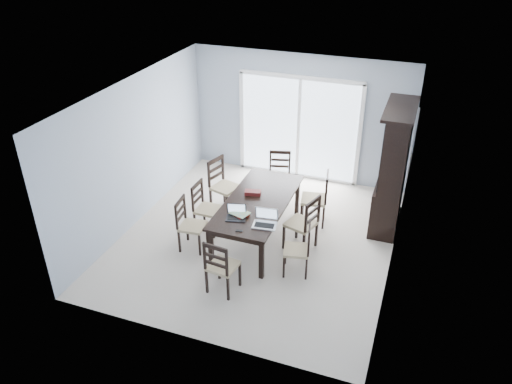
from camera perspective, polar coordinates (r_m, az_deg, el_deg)
floor at (r=8.71m, az=0.19°, el=-5.21°), size 5.00×5.00×0.00m
ceiling at (r=7.53m, az=0.23°, el=11.25°), size 5.00×5.00×0.00m
back_wall at (r=10.22m, az=4.99°, el=8.45°), size 4.50×0.02×2.60m
wall_left at (r=8.97m, az=-13.49°, el=4.59°), size 0.02×5.00×2.60m
wall_right at (r=7.67m, az=16.23°, el=-0.29°), size 0.02×5.00×2.60m
balcony at (r=11.65m, az=6.03°, el=3.91°), size 4.50×2.00×0.10m
railing at (r=12.31m, az=7.36°, el=8.32°), size 4.50×0.06×1.10m
dining_table at (r=8.34m, az=0.20°, el=-1.41°), size 1.00×2.20×0.75m
china_hutch at (r=8.89m, az=15.38°, el=2.46°), size 0.50×1.38×2.20m
sliding_door at (r=10.28m, az=4.91°, el=7.30°), size 2.52×0.05×2.18m
chair_left_near at (r=8.26m, az=-7.90°, el=-3.06°), size 0.44×0.43×1.05m
chair_left_mid at (r=8.67m, az=-6.06°, el=-1.17°), size 0.42×0.41×1.06m
chair_left_far at (r=9.25m, az=-4.03°, el=1.47°), size 0.56×0.55×1.17m
chair_right_near at (r=7.67m, az=5.30°, el=-5.93°), size 0.46×0.46×1.01m
chair_right_mid at (r=8.13m, az=5.77°, el=-3.03°), size 0.56×0.55×1.15m
chair_right_far at (r=8.87m, az=7.30°, el=-0.10°), size 0.52×0.51×1.16m
chair_end_near at (r=7.24m, az=-4.20°, el=-8.02°), size 0.44×0.45×1.06m
chair_end_far at (r=9.65m, az=2.71°, el=2.49°), size 0.51×0.52×1.10m
laptop_dark at (r=7.80m, az=-2.32°, el=-2.74°), size 0.35×0.29×0.21m
laptop_silver at (r=7.62m, az=0.99°, el=-3.51°), size 0.39×0.30×0.25m
book_stack at (r=7.90m, az=-1.91°, el=-2.51°), size 0.34×0.29×0.05m
cell_phone at (r=7.53m, az=-1.93°, el=-4.46°), size 0.11×0.06×0.01m
game_box at (r=8.46m, az=-0.36°, el=-0.07°), size 0.30×0.20×0.07m
hot_tub at (r=11.71m, az=4.49°, el=6.72°), size 1.77×1.60×0.86m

